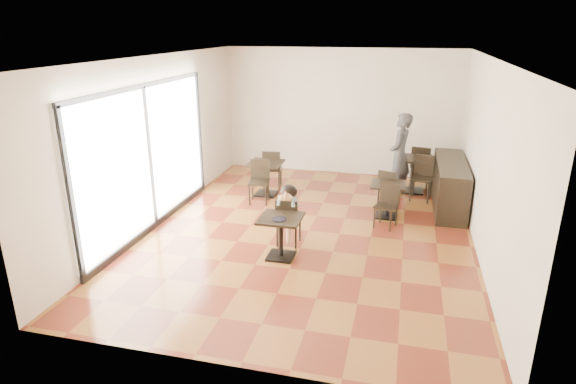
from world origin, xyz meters
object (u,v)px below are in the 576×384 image
(child_chair, at_px, (289,221))
(adult_patron, at_px, (400,155))
(chair_mid_a, at_px, (389,188))
(chair_back_b, at_px, (422,179))
(chair_left_b, at_px, (259,182))
(cafe_table_mid, at_px, (387,200))
(cafe_table_left, at_px, (266,179))
(chair_left_a, at_px, (272,169))
(child, at_px, (289,215))
(child_table, at_px, (281,237))
(cafe_table_back, at_px, (414,175))
(chair_back_a, at_px, (421,165))
(chair_mid_b, at_px, (386,206))

(child_chair, distance_m, adult_patron, 3.70)
(chair_mid_a, distance_m, chair_back_b, 0.94)
(adult_patron, distance_m, chair_left_b, 3.25)
(cafe_table_mid, relative_size, cafe_table_left, 0.91)
(adult_patron, bearing_deg, chair_left_a, -76.80)
(child, bearing_deg, child_table, -90.00)
(chair_back_b, bearing_deg, cafe_table_mid, -110.07)
(adult_patron, bearing_deg, child, -19.94)
(cafe_table_back, bearing_deg, chair_left_b, -154.26)
(child, relative_size, chair_left_a, 1.18)
(adult_patron, relative_size, chair_left_b, 2.02)
(cafe_table_left, distance_m, cafe_table_back, 3.45)
(cafe_table_back, relative_size, chair_back_a, 0.83)
(child_table, bearing_deg, chair_left_b, 114.92)
(adult_patron, relative_size, chair_mid_b, 2.22)
(child_table, distance_m, chair_left_a, 3.73)
(chair_mid_b, bearing_deg, cafe_table_back, 94.75)
(cafe_table_back, bearing_deg, cafe_table_mid, -106.41)
(child, xyz_separation_m, chair_left_b, (-1.14, 1.90, -0.08))
(chair_mid_a, distance_m, chair_left_b, 2.80)
(chair_left_b, bearing_deg, cafe_table_left, 82.40)
(child_table, height_order, child_chair, child_chair)
(adult_patron, distance_m, cafe_table_back, 0.70)
(child, bearing_deg, cafe_table_mid, 46.72)
(chair_mid_b, distance_m, chair_left_b, 2.86)
(chair_mid_b, xyz_separation_m, chair_left_a, (-2.77, 1.81, 0.04))
(child_chair, xyz_separation_m, chair_mid_b, (1.64, 1.19, -0.01))
(cafe_table_mid, bearing_deg, child_chair, -133.28)
(chair_left_a, bearing_deg, cafe_table_back, -179.20)
(child_table, distance_m, cafe_table_left, 3.21)
(child_table, relative_size, adult_patron, 0.38)
(chair_mid_b, height_order, chair_back_b, chair_back_b)
(adult_patron, height_order, cafe_table_mid, adult_patron)
(cafe_table_mid, bearing_deg, child_table, -125.57)
(child_chair, distance_m, cafe_table_mid, 2.39)
(cafe_table_left, height_order, chair_left_b, chair_left_b)
(child, bearing_deg, cafe_table_back, 58.32)
(cafe_table_left, distance_m, chair_mid_b, 3.05)
(cafe_table_mid, distance_m, chair_mid_a, 0.55)
(child, xyz_separation_m, chair_back_a, (2.32, 4.04, -0.05))
(cafe_table_left, relative_size, chair_back_b, 0.78)
(chair_back_a, xyz_separation_m, chair_back_b, (0.00, -1.10, 0.00))
(child_chair, relative_size, child, 0.79)
(child_chair, relative_size, cafe_table_mid, 1.23)
(chair_back_a, bearing_deg, child_table, 72.77)
(adult_patron, bearing_deg, cafe_table_mid, 2.97)
(chair_mid_a, relative_size, chair_left_b, 0.91)
(child_table, distance_m, chair_mid_b, 2.39)
(cafe_table_back, distance_m, chair_left_b, 3.65)
(cafe_table_left, height_order, chair_mid_a, chair_mid_a)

